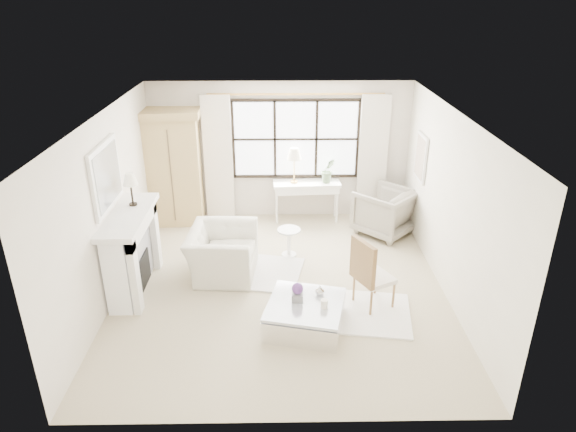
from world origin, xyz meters
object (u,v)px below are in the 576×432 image
(console_table, at_px, (306,201))
(club_armchair, at_px, (222,252))
(coffee_table, at_px, (305,315))
(armoire, at_px, (174,167))

(console_table, distance_m, club_armchair, 2.55)
(coffee_table, bearing_deg, armoire, 136.83)
(coffee_table, bearing_deg, console_table, 99.87)
(console_table, relative_size, coffee_table, 1.10)
(club_armchair, distance_m, coffee_table, 1.94)
(armoire, relative_size, coffee_table, 1.87)
(club_armchair, xyz_separation_m, coffee_table, (1.27, -1.45, -0.20))
(coffee_table, bearing_deg, club_armchair, 144.08)
(console_table, xyz_separation_m, coffee_table, (-0.19, -3.54, -0.22))
(armoire, xyz_separation_m, console_table, (2.55, 0.03, -0.74))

